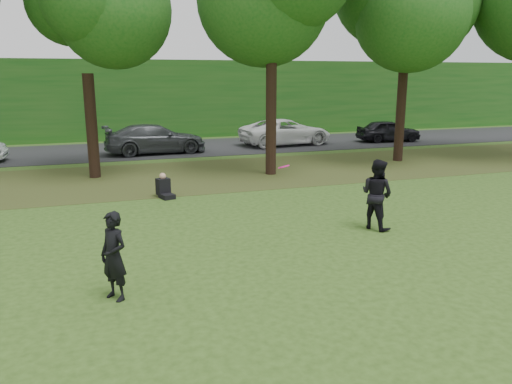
# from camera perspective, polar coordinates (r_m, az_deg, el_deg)

# --- Properties ---
(ground) EXTENTS (120.00, 120.00, 0.00)m
(ground) POSITION_cam_1_polar(r_m,az_deg,el_deg) (8.65, 4.92, -14.77)
(ground) COLOR #2B4616
(ground) RESTS_ON ground
(leaf_litter) EXTENTS (60.00, 7.00, 0.01)m
(leaf_litter) POSITION_cam_1_polar(r_m,az_deg,el_deg) (20.63, -9.49, 1.74)
(leaf_litter) COLOR #3E3116
(leaf_litter) RESTS_ON ground
(street) EXTENTS (70.00, 7.00, 0.02)m
(street) POSITION_cam_1_polar(r_m,az_deg,el_deg) (28.45, -12.08, 4.77)
(street) COLOR black
(street) RESTS_ON ground
(far_hedge) EXTENTS (70.00, 3.00, 5.00)m
(far_hedge) POSITION_cam_1_polar(r_m,az_deg,el_deg) (34.17, -13.47, 10.28)
(far_hedge) COLOR #195117
(far_hedge) RESTS_ON ground
(player_left) EXTENTS (0.68, 0.73, 1.67)m
(player_left) POSITION_cam_1_polar(r_m,az_deg,el_deg) (9.52, -15.94, -7.07)
(player_left) COLOR black
(player_left) RESTS_ON ground
(player_right) EXTENTS (1.03, 1.13, 1.89)m
(player_right) POSITION_cam_1_polar(r_m,az_deg,el_deg) (13.70, 13.63, -0.25)
(player_right) COLOR black
(player_right) RESTS_ON ground
(parked_cars) EXTENTS (35.22, 3.91, 1.52)m
(parked_cars) POSITION_cam_1_polar(r_m,az_deg,el_deg) (27.14, -10.98, 6.01)
(parked_cars) COLOR black
(parked_cars) RESTS_ON street
(frisbee) EXTENTS (0.31, 0.32, 0.13)m
(frisbee) POSITION_cam_1_polar(r_m,az_deg,el_deg) (11.43, 3.19, 2.91)
(frisbee) COLOR #FF1596
(frisbee) RESTS_ON ground
(seated_person) EXTENTS (0.60, 0.82, 0.83)m
(seated_person) POSITION_cam_1_polar(r_m,az_deg,el_deg) (17.16, -10.45, 0.42)
(seated_person) COLOR black
(seated_person) RESTS_ON ground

